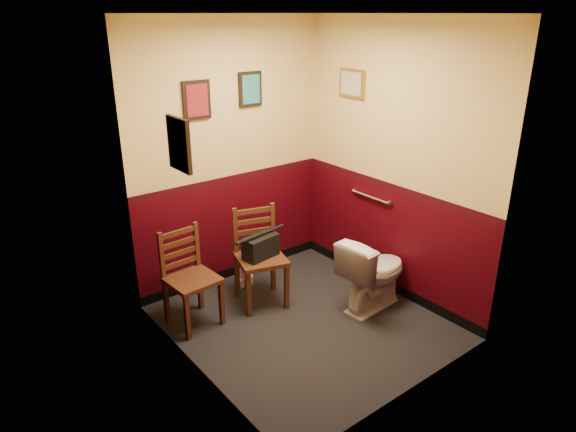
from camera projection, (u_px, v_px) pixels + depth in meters
name	position (u px, v px, depth m)	size (l,w,h in m)	color
floor	(304.00, 323.00, 4.80)	(2.20, 2.40, 0.00)	black
ceiling	(309.00, 13.00, 3.81)	(2.20, 2.40, 0.00)	silver
wall_back	(230.00, 157.00, 5.19)	(2.20, 2.70, 0.00)	#3A030C
wall_front	(421.00, 231.00, 3.43)	(2.20, 2.70, 0.00)	#3A030C
wall_left	(189.00, 216.00, 3.68)	(2.40, 2.70, 0.00)	#3A030C
wall_right	(394.00, 164.00, 4.93)	(2.40, 2.70, 0.00)	#3A030C
grab_bar	(370.00, 197.00, 5.25)	(0.05, 0.56, 0.06)	silver
framed_print_back_a	(197.00, 100.00, 4.75)	(0.28, 0.04, 0.36)	black
framed_print_back_b	(250.00, 89.00, 5.07)	(0.26, 0.04, 0.34)	black
framed_print_left	(179.00, 144.00, 3.58)	(0.04, 0.30, 0.38)	black
framed_print_right	(352.00, 83.00, 5.10)	(0.04, 0.34, 0.28)	olive
toilet	(374.00, 273.00, 4.95)	(0.42, 0.75, 0.73)	white
toilet_brush	(387.00, 289.00, 5.26)	(0.12, 0.12, 0.44)	silver
chair_left	(190.00, 278.00, 4.66)	(0.45, 0.45, 0.91)	#58301A
chair_right	(259.00, 257.00, 5.01)	(0.56, 0.56, 0.96)	#58301A
handbag	(261.00, 246.00, 4.92)	(0.37, 0.22, 0.25)	black
tp_stack	(244.00, 276.00, 5.42)	(0.21, 0.13, 0.28)	silver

